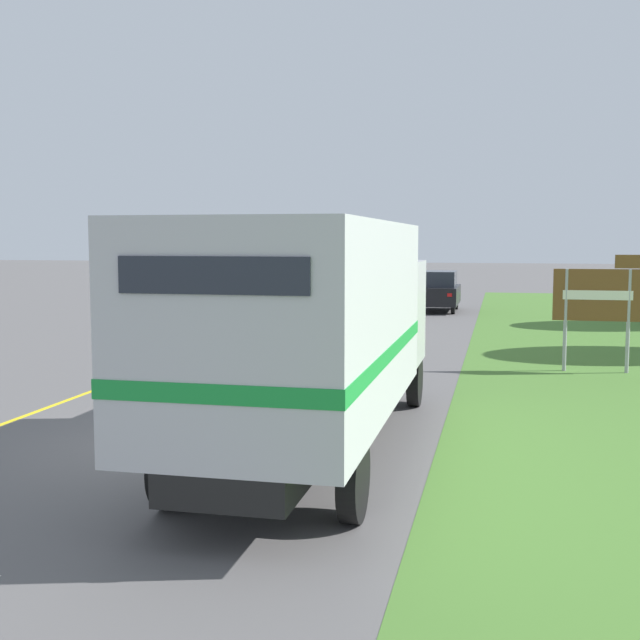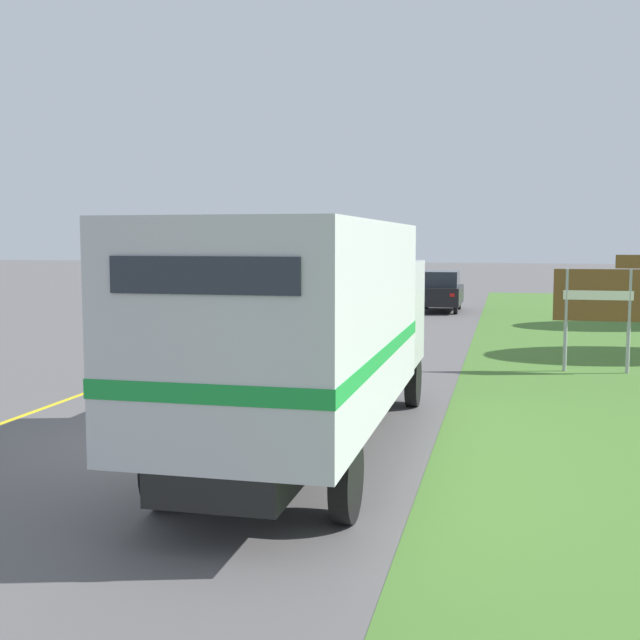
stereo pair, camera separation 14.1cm
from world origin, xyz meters
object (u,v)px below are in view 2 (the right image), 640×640
Objects in this scene: lead_car_white at (313,306)px; highway_sign at (600,298)px; horse_trailer_truck at (308,325)px; lead_car_black_ahead at (441,291)px.

lead_car_white is 10.82m from highway_sign.
horse_trailer_truck is 2.23× the size of lead_car_black_ahead.
lead_car_black_ahead is 16.42m from highway_sign.
horse_trailer_truck reaches higher than highway_sign.
horse_trailer_truck is 24.42m from lead_car_black_ahead.
highway_sign is at bearing -72.27° from lead_car_black_ahead.
highway_sign is (4.99, -15.62, 0.87)m from lead_car_black_ahead.
lead_car_black_ahead is (3.59, 9.08, 0.01)m from lead_car_white.
lead_car_white is (-3.64, 15.32, -1.02)m from horse_trailer_truck.
lead_car_black_ahead is at bearing 68.45° from lead_car_white.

